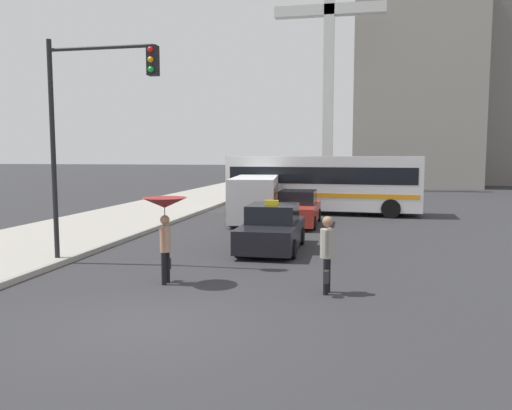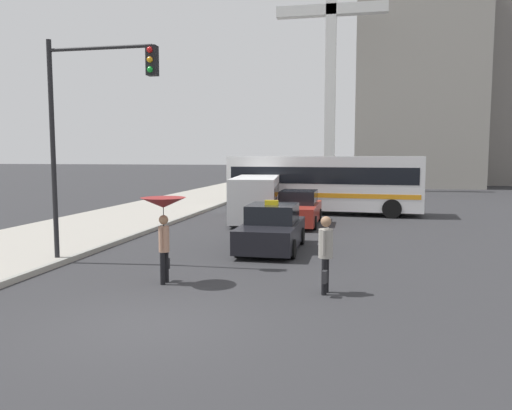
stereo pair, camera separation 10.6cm
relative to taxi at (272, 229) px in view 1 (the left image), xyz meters
The scene contains 10 objects.
ground_plane 7.89m from the taxi, 97.63° to the right, with size 300.00×300.00×0.00m, color #2D2D30.
taxi is the anchor object (origin of this frame).
sedan_red 6.20m from the taxi, 88.49° to the left, with size 1.91×4.63×1.55m.
ambulance_van 7.26m from the taxi, 105.64° to the left, with size 2.63×5.86×2.13m.
city_bus 10.97m from the taxi, 84.69° to the left, with size 10.43×3.25×3.10m.
pedestrian_with_umbrella 5.33m from the taxi, 110.78° to the right, with size 1.10×1.10×2.13m.
pedestrian_man 5.45m from the taxi, 67.38° to the right, with size 0.38×0.63×1.79m.
traffic_light 6.79m from the taxi, 145.13° to the right, with size 3.32×0.38×6.42m.
building_tower_near 39.01m from the taxi, 76.98° to the left, with size 11.99×8.11×22.33m.
monument_cross 30.92m from the taxi, 89.38° to the left, with size 9.55×0.90×21.71m.
Camera 1 is at (3.70, -8.50, 3.16)m, focal length 35.00 mm.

